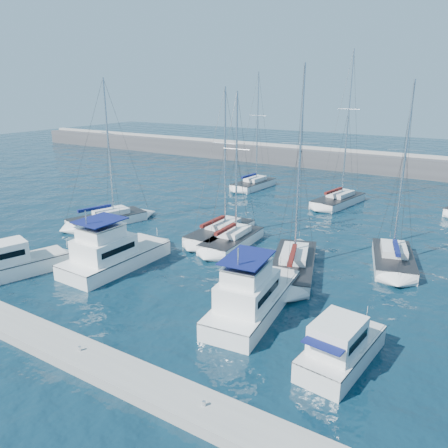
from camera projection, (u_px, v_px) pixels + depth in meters
The scene contains 16 objects.
ground at pixel (198, 284), 32.36m from camera, with size 220.00×220.00×0.00m, color black.
breakwater at pixel (373, 165), 74.16m from camera, with size 160.00×6.00×4.45m.
dock at pixel (81, 355), 23.36m from camera, with size 40.00×2.20×0.60m, color gray.
dock_cleat_centre at pixel (80, 349), 23.23m from camera, with size 0.16×0.16×0.25m, color silver.
dock_cleat_near_stbd at pixel (204, 403), 19.22m from camera, with size 0.16×0.16×0.25m, color silver.
motor_yacht_port_outer at pixel (12, 264), 33.63m from camera, with size 4.62×7.81×3.20m.
motor_yacht_port_inner at pixel (112, 255), 34.99m from camera, with size 4.13×9.20×4.69m.
motor_yacht_stbd_inner at pixel (252, 298), 27.89m from camera, with size 4.29×9.90×4.69m.
motor_yacht_stbd_outer at pixel (340, 349), 22.80m from camera, with size 3.25×6.45×3.20m.
sailboat_mid_a at pixel (108, 219), 46.33m from camera, with size 5.35×8.53×15.17m.
sailboat_mid_b at pixel (221, 232), 42.27m from camera, with size 3.18×8.26×14.33m.
sailboat_mid_c at pixel (232, 240), 40.07m from camera, with size 3.18×7.55×14.00m.
sailboat_mid_d at pixel (293, 264), 34.61m from camera, with size 5.86×9.83×15.99m.
sailboat_mid_e at pixel (393, 259), 35.68m from camera, with size 4.93×7.99×14.88m.
sailboat_back_a at pixel (253, 184), 62.54m from camera, with size 3.72×7.78×16.19m.
sailboat_back_b at pixel (338, 200), 53.89m from camera, with size 4.68×8.87×18.40m.
Camera 1 is at (17.12, -24.05, 14.12)m, focal length 35.00 mm.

